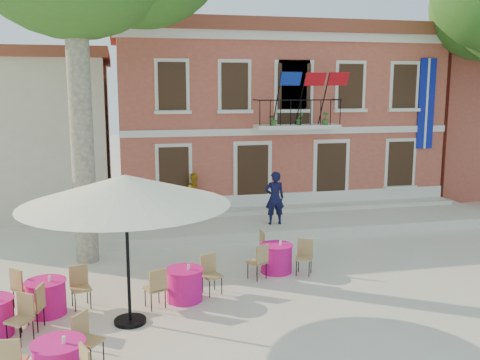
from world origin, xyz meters
The scene contains 9 objects.
ground centered at (0.00, 0.00, 0.00)m, with size 90.00×90.00×0.00m, color beige.
main_building centered at (2.00, 9.99, 3.78)m, with size 13.50×9.59×7.50m.
terrace centered at (2.00, 4.40, 0.15)m, with size 14.00×3.40×0.30m, color silver.
patio_umbrella centered at (-4.45, -2.60, 2.88)m, with size 4.30×4.30×3.20m.
pedestrian_navy centered at (0.60, 3.66, 1.22)m, with size 0.67×0.44×1.84m, color black.
pedestrian_orange centered at (-1.86, 5.70, 1.07)m, with size 0.75×0.58×1.54m, color #C48517.
cafe_table_1 centered at (-3.17, -1.65, 0.42)m, with size 1.95×1.07×0.95m.
cafe_table_3 centered at (-6.23, -1.74, 0.43)m, with size 1.81×1.81×0.95m.
cafe_table_4 centered at (-0.50, -0.24, 0.43)m, with size 1.87×1.64×0.95m.
Camera 1 is at (-4.55, -13.56, 4.94)m, focal length 40.00 mm.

